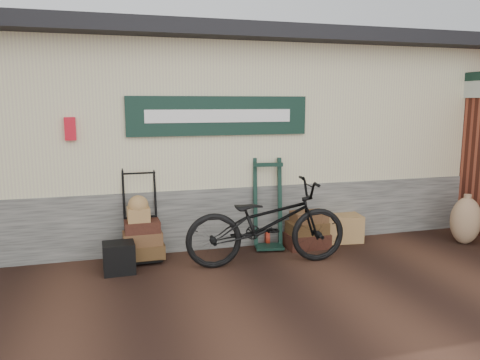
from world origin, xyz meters
name	(u,v)px	position (x,y,z in m)	size (l,w,h in m)	color
ground	(261,269)	(0.00, 0.00, 0.00)	(80.00, 80.00, 0.00)	black
station_building	(212,132)	(-0.01, 2.74, 1.61)	(14.40, 4.10, 3.20)	#4C4C47
porter_trolley	(141,210)	(-1.45, 0.85, 0.68)	(0.68, 0.51, 1.37)	black
green_barrow	(268,204)	(0.40, 0.85, 0.66)	(0.48, 0.40, 1.33)	black
suitcase_stack	(307,229)	(0.95, 0.67, 0.28)	(0.63, 0.39, 0.55)	#341610
wicker_hamper	(340,228)	(1.58, 0.83, 0.21)	(0.64, 0.42, 0.42)	olive
black_trunk	(119,258)	(-1.77, 0.37, 0.20)	(0.39, 0.33, 0.39)	black
bicycle	(267,218)	(0.13, 0.16, 0.63)	(2.16, 0.75, 1.26)	black
burlap_sack_left	(466,221)	(3.35, 0.17, 0.36)	(0.45, 0.38, 0.72)	#866748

